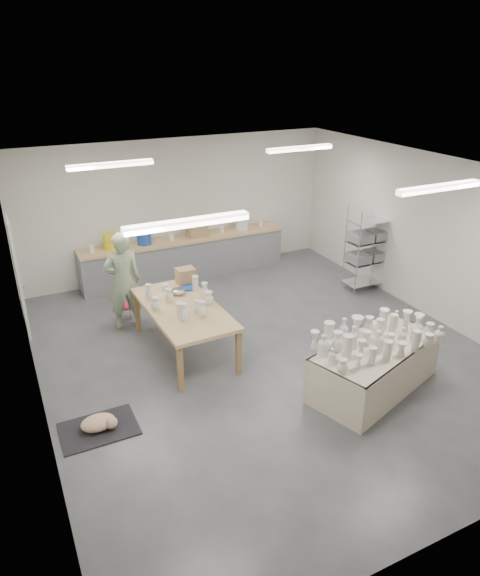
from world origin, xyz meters
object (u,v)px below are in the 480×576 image
drying_table (374,363)px  red_stool (123,307)px  work_table (184,304)px  potter (123,281)px

drying_table → red_stool: (-2.80, 3.77, -0.16)m
red_stool → work_table: bearing=-64.3°
drying_table → work_table: bearing=113.8°
drying_table → potter: potter is taller
drying_table → potter: bearing=110.2°
drying_table → red_stool: size_ratio=6.88×
potter → work_table: bearing=123.5°
red_stool → drying_table: bearing=-53.4°
work_table → red_stool: (-0.70, 1.45, -0.56)m
potter → red_stool: (0.00, 0.27, -0.64)m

